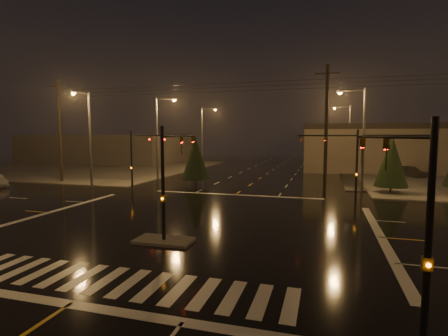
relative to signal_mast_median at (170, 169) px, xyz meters
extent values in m
plane|color=black|center=(0.00, 3.07, -3.75)|extent=(140.00, 140.00, 0.00)
cube|color=#4D4A44|center=(-30.00, 33.07, -3.69)|extent=(36.00, 36.00, 0.12)
cube|color=#4D4A44|center=(0.00, -0.93, -3.68)|extent=(3.00, 1.60, 0.15)
cube|color=beige|center=(0.00, -5.93, -3.75)|extent=(15.00, 2.60, 0.01)
cube|color=beige|center=(0.00, -7.93, -3.75)|extent=(16.00, 0.50, 0.01)
cube|color=beige|center=(0.00, 14.07, -3.75)|extent=(16.00, 0.50, 0.01)
cube|color=#44403C|center=(-35.00, 45.07, -0.95)|extent=(30.00, 18.00, 5.60)
cylinder|color=black|center=(0.00, -0.93, -0.75)|extent=(0.18, 0.18, 6.00)
cylinder|color=black|center=(0.00, 1.32, 1.75)|extent=(0.12, 4.50, 0.12)
imported|color=#594707|center=(0.00, 3.35, 1.70)|extent=(0.16, 0.20, 1.00)
cube|color=#594707|center=(0.00, -0.93, -1.45)|extent=(0.25, 0.18, 0.35)
cylinder|color=black|center=(10.50, 13.57, -0.75)|extent=(0.18, 0.18, 6.00)
cylinder|color=black|center=(8.15, 12.72, 1.75)|extent=(4.74, 1.82, 0.12)
imported|color=#594707|center=(6.04, 11.95, 1.70)|extent=(0.24, 0.22, 1.00)
cube|color=#594707|center=(10.50, 13.57, -1.45)|extent=(0.25, 0.18, 0.35)
cylinder|color=black|center=(-10.50, 13.57, -0.75)|extent=(0.18, 0.18, 6.00)
cylinder|color=black|center=(-8.15, 12.72, 1.75)|extent=(4.74, 1.82, 0.12)
imported|color=#594707|center=(-6.04, 11.95, 1.70)|extent=(0.24, 0.22, 1.00)
cube|color=#594707|center=(-10.50, 13.57, -1.45)|extent=(0.25, 0.18, 0.35)
cylinder|color=black|center=(10.50, -7.43, -0.75)|extent=(0.18, 0.18, 6.00)
cylinder|color=black|center=(9.82, -5.55, 1.75)|extent=(1.48, 3.80, 0.12)
imported|color=#594707|center=(9.20, -3.86, 1.70)|extent=(0.22, 0.24, 1.00)
cube|color=#594707|center=(10.50, -7.43, -1.45)|extent=(0.25, 0.18, 0.35)
cylinder|color=#38383A|center=(-11.50, 21.07, 1.25)|extent=(0.24, 0.24, 10.00)
cylinder|color=#38383A|center=(-10.30, 21.07, 6.05)|extent=(2.40, 0.14, 0.14)
cube|color=#38383A|center=(-9.20, 21.07, 6.00)|extent=(0.70, 0.30, 0.18)
sphere|color=orange|center=(-9.20, 21.07, 5.87)|extent=(0.32, 0.32, 0.32)
cylinder|color=#38383A|center=(-11.50, 37.07, 1.25)|extent=(0.24, 0.24, 10.00)
cylinder|color=#38383A|center=(-10.30, 37.07, 6.05)|extent=(2.40, 0.14, 0.14)
cube|color=#38383A|center=(-9.20, 37.07, 6.00)|extent=(0.70, 0.30, 0.18)
sphere|color=orange|center=(-9.20, 37.07, 5.87)|extent=(0.32, 0.32, 0.32)
cylinder|color=#38383A|center=(11.50, 19.07, 1.25)|extent=(0.24, 0.24, 10.00)
cylinder|color=#38383A|center=(10.30, 19.07, 6.05)|extent=(2.40, 0.14, 0.14)
cube|color=#38383A|center=(9.20, 19.07, 6.00)|extent=(0.70, 0.30, 0.18)
sphere|color=orange|center=(9.20, 19.07, 5.87)|extent=(0.32, 0.32, 0.32)
cylinder|color=#38383A|center=(11.50, 39.07, 1.25)|extent=(0.24, 0.24, 10.00)
cylinder|color=#38383A|center=(10.30, 39.07, 6.05)|extent=(2.40, 0.14, 0.14)
cube|color=#38383A|center=(9.20, 39.07, 6.00)|extent=(0.70, 0.30, 0.18)
sphere|color=orange|center=(9.20, 39.07, 5.87)|extent=(0.32, 0.32, 0.32)
cylinder|color=#38383A|center=(-16.00, 14.57, 1.25)|extent=(0.24, 0.24, 10.00)
cylinder|color=#38383A|center=(-16.00, 13.37, 6.05)|extent=(0.14, 2.40, 0.14)
cube|color=#38383A|center=(-16.00, 12.27, 6.00)|extent=(0.30, 0.70, 0.18)
sphere|color=orange|center=(-16.00, 12.27, 5.87)|extent=(0.32, 0.32, 0.32)
cylinder|color=black|center=(-22.00, 17.07, 2.25)|extent=(0.32, 0.32, 12.00)
cube|color=black|center=(-22.00, 17.07, 7.45)|extent=(2.20, 0.12, 0.12)
cylinder|color=black|center=(8.00, 17.07, 2.25)|extent=(0.32, 0.32, 12.00)
cube|color=black|center=(8.00, 17.07, 7.45)|extent=(2.20, 0.12, 0.12)
cylinder|color=black|center=(14.01, 18.72, -3.40)|extent=(0.18, 0.18, 0.70)
cone|color=black|center=(14.01, 18.72, -0.69)|extent=(3.02, 3.02, 4.72)
cylinder|color=black|center=(-5.68, 18.71, -3.40)|extent=(0.18, 0.18, 0.70)
cone|color=black|center=(-5.68, 18.71, -0.67)|extent=(3.05, 3.05, 4.77)
imported|color=black|center=(18.85, 33.73, -2.97)|extent=(4.20, 4.78, 1.56)
camera|label=1|loc=(7.93, -17.08, 1.79)|focal=28.00mm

